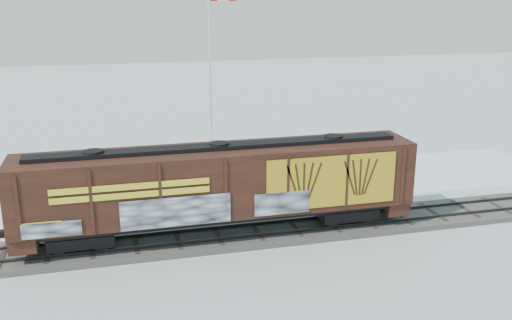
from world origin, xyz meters
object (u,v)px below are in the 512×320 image
object	(u,v)px
hopper_railcar	(220,184)
car_silver	(160,178)
flagpole	(212,100)
car_white	(347,169)
car_dark	(364,169)

from	to	relation	value
hopper_railcar	car_silver	world-z (taller)	hopper_railcar
flagpole	car_silver	bearing A→B (deg)	-132.54
car_silver	car_white	bearing A→B (deg)	-118.40
car_silver	car_dark	world-z (taller)	car_dark
car_silver	car_dark	distance (m)	13.08
hopper_railcar	car_white	distance (m)	12.15
car_silver	car_white	distance (m)	12.04
hopper_railcar	flagpole	bearing A→B (deg)	81.47
car_silver	car_dark	size ratio (longest dim) A/B	0.82
car_silver	car_dark	xyz separation A→B (m)	(12.99, -1.52, 0.03)
car_white	car_dark	world-z (taller)	car_dark
flagpole	car_white	size ratio (longest dim) A/B	2.66
car_white	car_dark	size ratio (longest dim) A/B	0.86
hopper_railcar	car_silver	distance (m)	8.72
flagpole	car_silver	size ratio (longest dim) A/B	2.79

